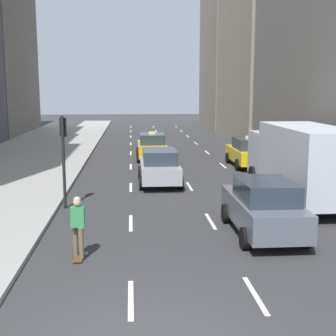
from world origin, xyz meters
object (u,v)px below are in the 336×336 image
object	(u,v)px
taxi_lead	(248,152)
sedan_silver_behind	(159,166)
skateboarder	(78,225)
traffic_light_pole	(63,147)
box_truck	(299,159)
sedan_black_near	(263,207)
taxi_second	(152,146)

from	to	relation	value
taxi_lead	sedan_silver_behind	distance (m)	7.38
taxi_lead	skateboarder	xyz separation A→B (m)	(-8.42, -14.84, 0.08)
traffic_light_pole	box_truck	bearing A→B (deg)	3.74
skateboarder	taxi_lead	bearing A→B (deg)	60.44
box_truck	traffic_light_pole	distance (m)	9.60
skateboarder	traffic_light_pole	size ratio (longest dim) A/B	0.48
sedan_black_near	box_truck	world-z (taller)	box_truck
taxi_second	sedan_black_near	bearing A→B (deg)	-80.31
taxi_second	traffic_light_pole	xyz separation A→B (m)	(-3.95, -12.39, 1.53)
box_truck	taxi_second	bearing A→B (deg)	115.45
sedan_black_near	skateboarder	distance (m)	5.87
box_truck	taxi_lead	bearing A→B (deg)	90.00
taxi_second	traffic_light_pole	bearing A→B (deg)	-107.68
taxi_lead	sedan_silver_behind	bearing A→B (deg)	-139.37
traffic_light_pole	taxi_lead	bearing A→B (deg)	43.71
sedan_black_near	traffic_light_pole	xyz separation A→B (m)	(-6.75, 4.01, 1.49)
sedan_silver_behind	sedan_black_near	bearing A→B (deg)	-71.42
sedan_black_near	traffic_light_pole	distance (m)	7.99
skateboarder	traffic_light_pole	xyz separation A→B (m)	(-1.13, 5.71, 1.45)
sedan_silver_behind	traffic_light_pole	distance (m)	6.05
taxi_lead	taxi_second	bearing A→B (deg)	149.77
taxi_lead	skateboarder	bearing A→B (deg)	-119.56
box_truck	traffic_light_pole	bearing A→B (deg)	-176.26
sedan_silver_behind	traffic_light_pole	size ratio (longest dim) A/B	1.26
skateboarder	sedan_black_near	bearing A→B (deg)	16.88
taxi_lead	skateboarder	world-z (taller)	taxi_lead
sedan_black_near	taxi_second	bearing A→B (deg)	99.69
traffic_light_pole	sedan_silver_behind	bearing A→B (deg)	47.59
taxi_second	box_truck	xyz separation A→B (m)	(5.60, -11.77, 0.83)
taxi_lead	sedan_black_near	world-z (taller)	taxi_lead
box_truck	skateboarder	world-z (taller)	box_truck
traffic_light_pole	taxi_second	bearing A→B (deg)	72.32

